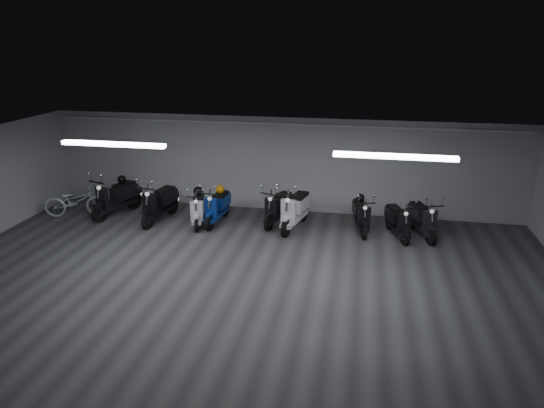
% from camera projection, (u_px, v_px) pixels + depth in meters
% --- Properties ---
extents(floor, '(14.00, 10.00, 0.01)m').
position_uv_depth(floor, '(237.00, 290.00, 9.87)').
color(floor, '#363638').
rests_on(floor, ground).
extents(ceiling, '(14.00, 10.00, 0.01)m').
position_uv_depth(ceiling, '(233.00, 158.00, 8.94)').
color(ceiling, slate).
rests_on(ceiling, ground).
extents(back_wall, '(14.00, 0.01, 2.80)m').
position_uv_depth(back_wall, '(280.00, 165.00, 14.04)').
color(back_wall, '#A9A9AC').
rests_on(back_wall, ground).
extents(fluor_strip_left, '(2.40, 0.18, 0.08)m').
position_uv_depth(fluor_strip_left, '(113.00, 144.00, 10.42)').
color(fluor_strip_left, white).
rests_on(fluor_strip_left, ceiling).
extents(fluor_strip_right, '(2.40, 0.18, 0.08)m').
position_uv_depth(fluor_strip_right, '(395.00, 156.00, 9.35)').
color(fluor_strip_right, white).
rests_on(fluor_strip_right, ceiling).
extents(conduit, '(13.60, 0.05, 0.05)m').
position_uv_depth(conduit, '(279.00, 124.00, 13.56)').
color(conduit, white).
rests_on(conduit, back_wall).
extents(scooter_0, '(1.28, 2.05, 1.45)m').
position_uv_depth(scooter_0, '(116.00, 192.00, 13.79)').
color(scooter_0, black).
rests_on(scooter_0, floor).
extents(scooter_1, '(0.92, 1.98, 1.42)m').
position_uv_depth(scooter_1, '(159.00, 197.00, 13.36)').
color(scooter_1, black).
rests_on(scooter_1, floor).
extents(scooter_2, '(0.91, 1.72, 1.22)m').
position_uv_depth(scooter_2, '(198.00, 204.00, 13.14)').
color(scooter_2, silver).
rests_on(scooter_2, floor).
extents(scooter_4, '(0.74, 1.78, 1.29)m').
position_uv_depth(scooter_4, '(217.00, 201.00, 13.23)').
color(scooter_4, navy).
rests_on(scooter_4, floor).
extents(scooter_5, '(1.03, 1.82, 1.29)m').
position_uv_depth(scooter_5, '(278.00, 202.00, 13.17)').
color(scooter_5, black).
rests_on(scooter_5, floor).
extents(scooter_6, '(1.07, 2.03, 1.44)m').
position_uv_depth(scooter_6, '(295.00, 204.00, 12.82)').
color(scooter_6, white).
rests_on(scooter_6, floor).
extents(scooter_7, '(0.83, 1.71, 1.22)m').
position_uv_depth(scooter_7, '(361.00, 210.00, 12.67)').
color(scooter_7, black).
rests_on(scooter_7, floor).
extents(scooter_8, '(1.01, 1.69, 1.20)m').
position_uv_depth(scooter_8, '(398.00, 216.00, 12.29)').
color(scooter_8, black).
rests_on(scooter_8, floor).
extents(scooter_9, '(1.06, 1.79, 1.27)m').
position_uv_depth(scooter_9, '(423.00, 213.00, 12.35)').
color(scooter_9, black).
rests_on(scooter_9, floor).
extents(bicycle, '(1.84, 1.14, 1.12)m').
position_uv_depth(bicycle, '(75.00, 198.00, 13.78)').
color(bicycle, white).
rests_on(bicycle, floor).
extents(helmet_0, '(0.25, 0.25, 0.25)m').
position_uv_depth(helmet_0, '(122.00, 179.00, 13.91)').
color(helmet_0, black).
rests_on(helmet_0, scooter_0).
extents(helmet_1, '(0.25, 0.25, 0.25)m').
position_uv_depth(helmet_1, '(220.00, 189.00, 13.35)').
color(helmet_1, orange).
rests_on(helmet_1, scooter_4).
extents(helmet_2, '(0.23, 0.23, 0.23)m').
position_uv_depth(helmet_2, '(361.00, 198.00, 12.80)').
color(helmet_2, black).
rests_on(helmet_2, scooter_7).
extents(helmet_3, '(0.28, 0.28, 0.28)m').
position_uv_depth(helmet_3, '(198.00, 191.00, 13.26)').
color(helmet_3, black).
rests_on(helmet_3, scooter_2).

